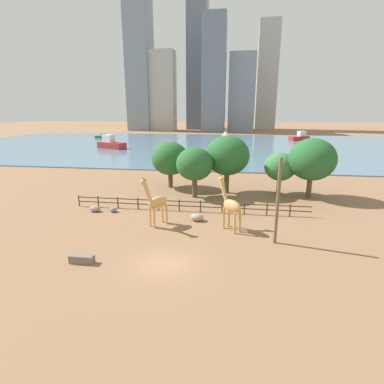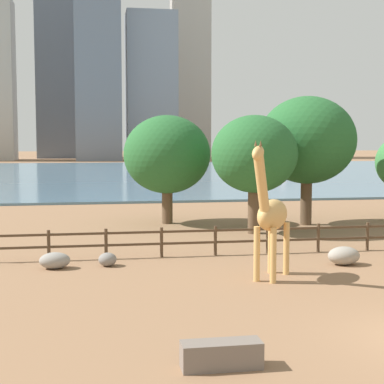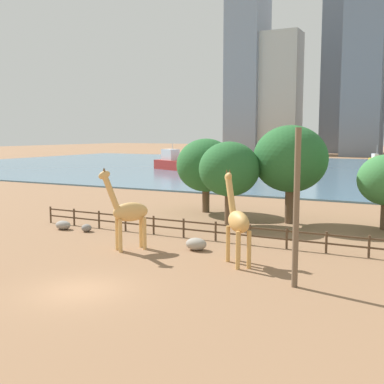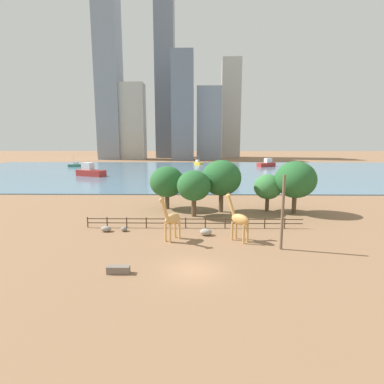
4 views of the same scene
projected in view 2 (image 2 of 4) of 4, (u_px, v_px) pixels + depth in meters
ground_plane at (149, 173)px, 93.29m from camera, size 400.00×400.00×0.00m
harbor_water at (151, 173)px, 90.33m from camera, size 180.00×86.00×0.20m
giraffe_tall at (271, 215)px, 21.30m from camera, size 2.32×2.86×5.06m
boulder_near_fence at (55, 261)px, 23.17m from camera, size 1.21×0.87×0.65m
boulder_by_pole at (344, 256)px, 23.89m from camera, size 1.32×1.00×0.75m
boulder_small at (107, 259)px, 23.65m from camera, size 0.73×0.73×0.55m
feeding_trough at (221, 355)px, 13.03m from camera, size 1.80×0.60×0.60m
enclosure_fence at (281, 236)px, 26.35m from camera, size 26.12×0.14×1.30m
tree_center_broad at (167, 155)px, 35.56m from camera, size 5.26×5.26×6.59m
tree_right_tall at (254, 155)px, 31.68m from camera, size 4.66×4.66×6.43m
tree_right_small at (307, 141)px, 34.94m from camera, size 5.78×5.78×7.68m
boat_ferry at (140, 161)px, 120.30m from camera, size 3.88×4.65×4.06m
boat_sailboat at (285, 160)px, 114.27m from camera, size 7.91×6.08×3.32m
skyline_tower_needle at (151, 87)px, 157.78m from camera, size 13.26×11.82×38.83m
skyline_block_central at (190, 61)px, 181.59m from camera, size 11.24×10.59×59.24m
skyline_tower_glass at (98, 52)px, 150.05m from camera, size 11.43×14.09×55.62m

